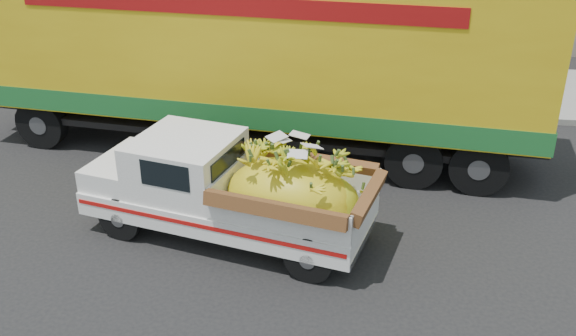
# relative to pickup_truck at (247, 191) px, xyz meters

# --- Properties ---
(ground) EXTENTS (100.00, 100.00, 0.00)m
(ground) POSITION_rel_pickup_truck_xyz_m (-1.54, -0.32, -0.89)
(ground) COLOR black
(ground) RESTS_ON ground
(curb) EXTENTS (60.00, 0.25, 0.15)m
(curb) POSITION_rel_pickup_truck_xyz_m (-1.54, 6.11, -0.82)
(curb) COLOR gray
(curb) RESTS_ON ground
(sidewalk) EXTENTS (60.00, 4.00, 0.14)m
(sidewalk) POSITION_rel_pickup_truck_xyz_m (-1.54, 8.21, -0.82)
(sidewalk) COLOR gray
(sidewalk) RESTS_ON ground
(pickup_truck) EXTENTS (4.99, 2.75, 1.66)m
(pickup_truck) POSITION_rel_pickup_truck_xyz_m (0.00, 0.00, 0.00)
(pickup_truck) COLOR black
(pickup_truck) RESTS_ON ground
(semi_trailer) EXTENTS (12.04, 3.69, 3.80)m
(semi_trailer) POSITION_rel_pickup_truck_xyz_m (-0.58, 3.66, 1.23)
(semi_trailer) COLOR black
(semi_trailer) RESTS_ON ground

